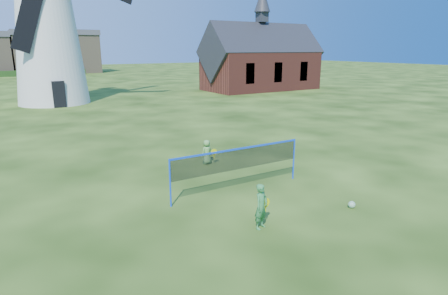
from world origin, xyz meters
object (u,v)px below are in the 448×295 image
badminton_net (238,160)px  player_girl (261,206)px  windmill (47,30)px  chapel (261,62)px  player_boy (207,152)px  play_ball (352,205)px

badminton_net → player_girl: size_ratio=3.96×
windmill → chapel: size_ratio=1.36×
badminton_net → player_boy: badminton_net is taller
chapel → player_girl: chapel is taller
windmill → player_boy: bearing=-83.0°
windmill → badminton_net: windmill is taller
badminton_net → windmill: bearing=94.8°
windmill → badminton_net: (2.21, -26.45, -5.16)m
player_girl → badminton_net: bearing=47.7°
player_girl → player_boy: bearing=53.0°
chapel → player_boy: (-19.98, -23.07, -2.75)m
windmill → play_ball: bearing=-81.4°
badminton_net → player_girl: (-0.97, -2.62, -0.50)m
badminton_net → play_ball: bearing=-53.3°
player_girl → play_ball: bearing=-28.9°
player_girl → play_ball: 3.28m
chapel → play_ball: size_ratio=62.50×
chapel → badminton_net: 33.59m
badminton_net → player_girl: bearing=-110.2°
play_ball → windmill: bearing=98.6°
windmill → play_ball: windmill is taller
chapel → player_boy: bearing=-130.9°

